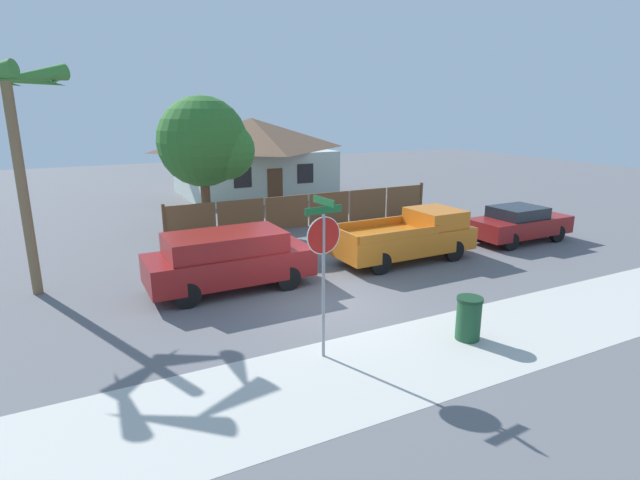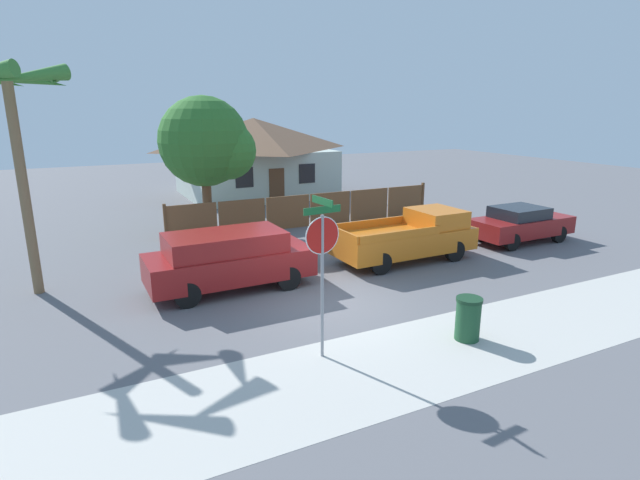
# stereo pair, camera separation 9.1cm
# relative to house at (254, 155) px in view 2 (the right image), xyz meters

# --- Properties ---
(ground_plane) EXTENTS (80.00, 80.00, 0.00)m
(ground_plane) POSITION_rel_house_xyz_m (-4.39, -18.04, -2.42)
(ground_plane) COLOR slate
(sidewalk_strip) EXTENTS (36.00, 3.20, 0.01)m
(sidewalk_strip) POSITION_rel_house_xyz_m (-4.39, -21.64, -2.42)
(sidewalk_strip) COLOR beige
(sidewalk_strip) RESTS_ON ground
(wooden_fence) EXTENTS (12.93, 0.12, 1.57)m
(wooden_fence) POSITION_rel_house_xyz_m (-0.70, -9.32, -1.68)
(wooden_fence) COLOR brown
(wooden_fence) RESTS_ON ground
(house) EXTENTS (9.00, 7.78, 4.67)m
(house) POSITION_rel_house_xyz_m (0.00, 0.00, 0.00)
(house) COLOR #B2C1B7
(house) RESTS_ON ground
(oak_tree) EXTENTS (3.96, 3.77, 5.78)m
(oak_tree) POSITION_rel_house_xyz_m (-4.94, -8.40, 1.38)
(oak_tree) COLOR brown
(oak_tree) RESTS_ON ground
(palm_tree) EXTENTS (3.13, 3.35, 6.40)m
(palm_tree) POSITION_rel_house_xyz_m (-11.51, -13.45, 3.11)
(palm_tree) COLOR brown
(palm_tree) RESTS_ON ground
(red_suv) EXTENTS (4.85, 2.03, 1.75)m
(red_suv) POSITION_rel_house_xyz_m (-6.39, -15.67, -1.47)
(red_suv) COLOR maroon
(red_suv) RESTS_ON ground
(orange_pickup) EXTENTS (5.08, 2.04, 1.73)m
(orange_pickup) POSITION_rel_house_xyz_m (0.18, -15.67, -1.57)
(orange_pickup) COLOR orange
(orange_pickup) RESTS_ON ground
(parked_sedan) EXTENTS (4.28, 1.83, 1.45)m
(parked_sedan) POSITION_rel_house_xyz_m (5.67, -15.67, -1.66)
(parked_sedan) COLOR maroon
(parked_sedan) RESTS_ON ground
(stop_sign) EXTENTS (0.87, 0.78, 3.52)m
(stop_sign) POSITION_rel_house_xyz_m (-5.82, -20.65, -0.02)
(stop_sign) COLOR gray
(stop_sign) RESTS_ON ground
(trash_bin) EXTENTS (0.61, 0.61, 1.03)m
(trash_bin) POSITION_rel_house_xyz_m (-2.42, -21.45, -1.90)
(trash_bin) COLOR #1E4C2D
(trash_bin) RESTS_ON ground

